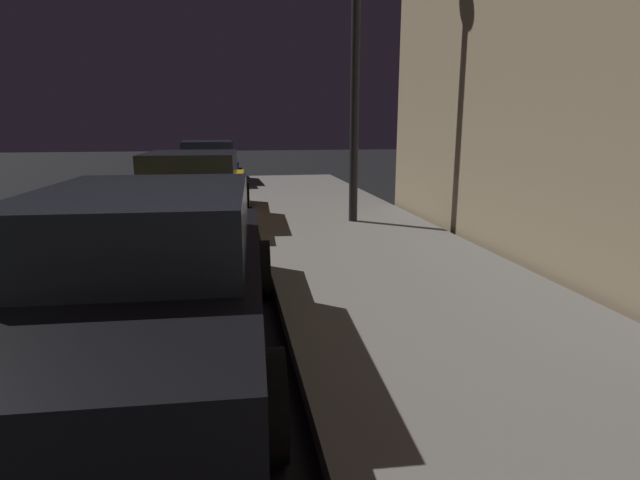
# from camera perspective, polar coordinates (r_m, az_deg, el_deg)

# --- Properties ---
(car_black) EXTENTS (2.25, 4.68, 1.43)m
(car_black) POSITION_cam_1_polar(r_m,az_deg,el_deg) (4.36, -19.03, -3.90)
(car_black) COLOR black
(car_black) RESTS_ON ground
(car_yellow_cab) EXTENTS (2.26, 4.57, 1.43)m
(car_yellow_cab) POSITION_cam_1_polar(r_m,az_deg,el_deg) (10.08, -14.15, 5.56)
(car_yellow_cab) COLOR gold
(car_yellow_cab) RESTS_ON ground
(car_blue) EXTENTS (2.14, 4.52, 1.43)m
(car_blue) POSITION_cam_1_polar(r_m,az_deg,el_deg) (17.04, -12.63, 8.53)
(car_blue) COLOR navy
(car_blue) RESTS_ON ground
(street_lamp) EXTENTS (0.44, 0.44, 5.85)m
(street_lamp) POSITION_cam_1_polar(r_m,az_deg,el_deg) (9.63, 4.12, 25.25)
(street_lamp) COLOR black
(street_lamp) RESTS_ON sidewalk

